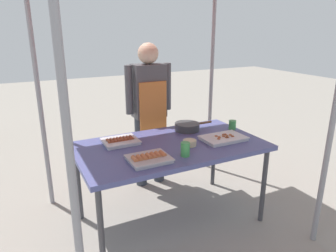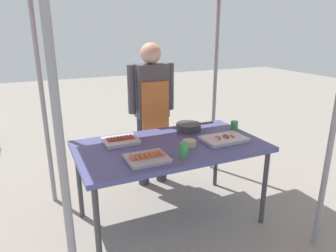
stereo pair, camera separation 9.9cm
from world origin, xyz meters
The scene contains 10 objects.
ground_plane centered at (0.00, 0.00, 0.00)m, with size 18.00×18.00×0.00m, color gray.
stall_table centered at (0.00, 0.00, 0.70)m, with size 1.60×0.90×0.75m.
tray_grilled_sausages centered at (-0.38, 0.22, 0.77)m, with size 0.30×0.26×0.05m.
tray_meat_skewers centered at (0.47, -0.12, 0.77)m, with size 0.39×0.26×0.04m.
tray_pork_links centered at (-0.31, -0.24, 0.77)m, with size 0.31×0.26×0.05m.
cooking_wok centered at (0.32, 0.26, 0.79)m, with size 0.40×0.24×0.07m.
condiment_bowl centered at (0.13, -0.10, 0.78)m, with size 0.12×0.12×0.05m, color #BFB28C.
drink_cup_near_edge centered at (-0.02, -0.28, 0.81)m, with size 0.07×0.07×0.11m, color #3F994C.
drink_cup_by_wok centered at (0.73, 0.09, 0.79)m, with size 0.07×0.07×0.09m, color #3F994C.
vendor_woman centered at (0.13, 0.75, 0.93)m, with size 0.52×0.23×1.57m.
Camera 2 is at (-1.05, -2.26, 1.71)m, focal length 33.03 mm.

